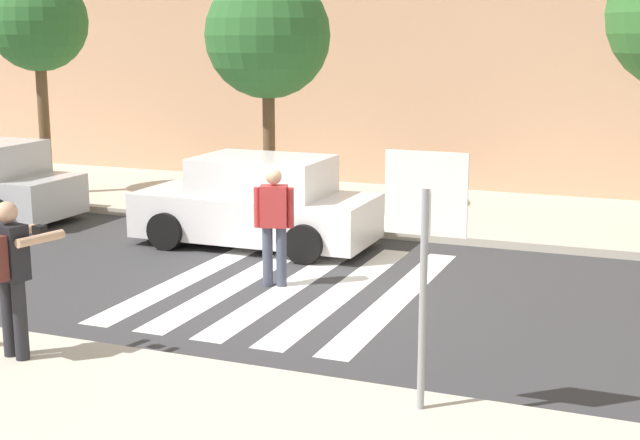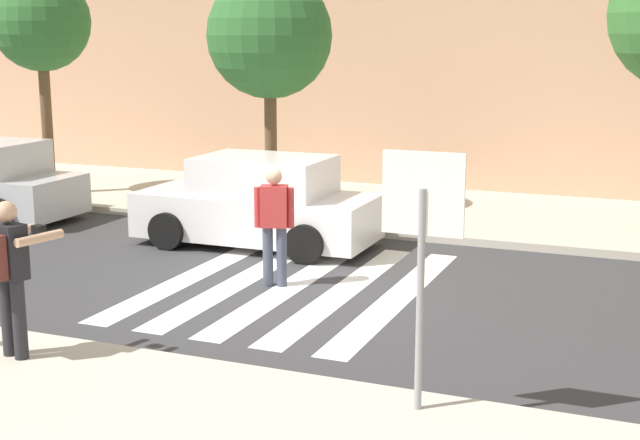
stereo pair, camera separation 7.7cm
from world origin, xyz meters
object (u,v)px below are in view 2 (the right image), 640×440
Objects in this scene: stop_sign at (422,225)px; parked_car_white at (259,204)px; street_tree_west at (41,23)px; photographer_with_backpack at (8,266)px; pedestrian_crossing at (274,220)px; street_tree_center at (270,37)px.

stop_sign reaches higher than parked_car_white.
stop_sign is 13.55m from street_tree_west.
photographer_with_backpack is 1.00× the size of pedestrian_crossing.
pedestrian_crossing is 5.46m from street_tree_center.
stop_sign is at bearing 4.59° from photographer_with_backpack.
photographer_with_backpack is at bearing -175.41° from stop_sign.
street_tree_center is at bearing 115.73° from pedestrian_crossing.
parked_car_white is 7.24m from street_tree_west.
pedestrian_crossing is at bearing -58.97° from parked_car_white.
pedestrian_crossing is 0.37× the size of street_tree_center.
pedestrian_crossing reaches higher than parked_car_white.
street_tree_west is (-10.69, 8.10, 1.91)m from stop_sign.
photographer_with_backpack is 0.37× the size of street_tree_center.
pedestrian_crossing is at bearing -30.43° from street_tree_west.
street_tree_west reaches higher than photographer_with_backpack.
photographer_with_backpack is 0.36× the size of street_tree_west.
pedestrian_crossing is 9.14m from street_tree_west.
street_tree_center is (5.40, -0.06, -0.27)m from street_tree_west.
photographer_with_backpack reaches higher than parked_car_white.
parked_car_white is (-4.53, 5.90, -1.18)m from stop_sign.
photographer_with_backpack is at bearing -84.22° from street_tree_center.
street_tree_center is (-5.29, 8.04, 1.63)m from stop_sign.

